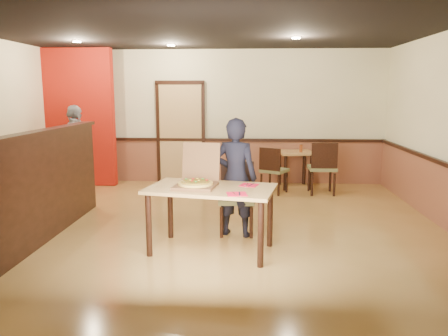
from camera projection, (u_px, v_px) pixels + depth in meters
The scene contains 23 objects.
floor at pixel (199, 233), 6.05m from camera, with size 7.00×7.00×0.00m, color tan.
ceiling at pixel (197, 23), 5.57m from camera, with size 7.00×7.00×0.00m, color black.
wall_back at pixel (218, 117), 9.25m from camera, with size 7.00×7.00×0.00m, color #F3EEBE.
wainscot_back at pixel (218, 161), 9.38m from camera, with size 7.00×0.04×0.90m, color brown.
chair_rail_back at pixel (218, 140), 9.28m from camera, with size 7.00×0.06×0.06m, color black.
back_door at pixel (181, 133), 9.32m from camera, with size 0.90×0.06×2.10m, color tan.
booth_partition at pixel (49, 182), 5.85m from camera, with size 0.20×3.10×1.44m.
red_accent_panel at pixel (75, 118), 8.94m from camera, with size 1.60×0.20×2.78m, color #A5170B.
spot_a at pixel (77, 41), 7.48m from camera, with size 0.14×0.14×0.02m, color beige.
spot_b at pixel (171, 45), 8.08m from camera, with size 0.14×0.14×0.02m, color beige.
spot_c at pixel (296, 38), 6.96m from camera, with size 0.14×0.14×0.02m, color beige.
main_table at pixel (211, 196), 5.26m from camera, with size 1.63×1.12×0.80m.
diner_chair at pixel (237, 194), 6.03m from camera, with size 0.49×0.49×0.97m.
side_chair_left at pixel (273, 168), 8.30m from camera, with size 0.60×0.60×0.90m.
side_chair_right at pixel (323, 166), 8.21m from camera, with size 0.50×0.50×1.01m.
side_table at pixel (295, 160), 8.85m from camera, with size 0.79×0.79×0.74m.
diner at pixel (236, 178), 5.83m from camera, with size 0.58×0.38×1.60m, color black.
passerby at pixel (76, 150), 8.29m from camera, with size 0.99×0.41×1.69m, color gray.
pizza_box at pixel (197, 181), 5.27m from camera, with size 0.55×0.62×0.50m.
pizza at pixel (196, 183), 5.22m from camera, with size 0.42×0.42×0.03m, color #E9C454.
napkin_near at pixel (237, 194), 4.88m from camera, with size 0.25×0.25×0.01m.
napkin_far at pixel (249, 185), 5.34m from camera, with size 0.26×0.26×0.01m.
condiment at pixel (301, 148), 8.72m from camera, with size 0.06×0.06×0.15m, color brown.
Camera 1 is at (0.70, -5.77, 1.94)m, focal length 35.00 mm.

